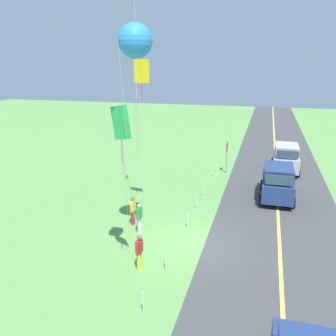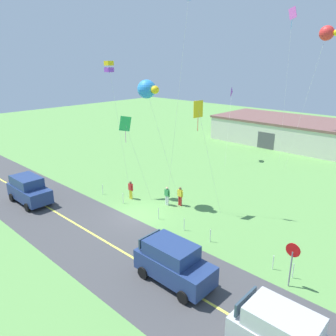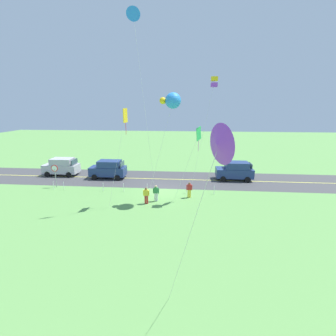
{
  "view_description": "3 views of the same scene",
  "coord_description": "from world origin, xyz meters",
  "px_view_note": "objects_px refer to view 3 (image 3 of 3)",
  "views": [
    {
      "loc": [
        -14.86,
        -2.91,
        8.36
      ],
      "look_at": [
        -0.08,
        1.31,
        3.76
      ],
      "focal_mm": 36.96,
      "sensor_mm": 36.0,
      "label": 1
    },
    {
      "loc": [
        17.29,
        -15.07,
        11.39
      ],
      "look_at": [
        0.79,
        2.61,
        3.39
      ],
      "focal_mm": 35.11,
      "sensor_mm": 36.0,
      "label": 2
    },
    {
      "loc": [
        -2.51,
        23.72,
        8.89
      ],
      "look_at": [
        -0.79,
        2.96,
        3.31
      ],
      "focal_mm": 25.08,
      "sensor_mm": 36.0,
      "label": 3
    }
  ],
  "objects_px": {
    "car_parked_east_near": "(62,166)",
    "person_adult_companion": "(156,193)",
    "person_child_watcher": "(189,189)",
    "kite_yellow_high": "(214,82)",
    "kite_red_low": "(172,101)",
    "person_adult_near": "(146,195)",
    "car_parked_west_near": "(235,171)",
    "kite_orange_near": "(219,145)",
    "stop_sign": "(55,172)",
    "car_suv_foreground": "(108,169)",
    "kite_blue_mid": "(133,15)",
    "kite_green_far": "(198,135)",
    "kite_pink_drift": "(125,117)"
  },
  "relations": [
    {
      "from": "car_parked_west_near",
      "to": "stop_sign",
      "type": "distance_m",
      "value": 20.89
    },
    {
      "from": "kite_red_low",
      "to": "kite_blue_mid",
      "type": "bearing_deg",
      "value": 21.06
    },
    {
      "from": "car_parked_east_near",
      "to": "kite_orange_near",
      "type": "bearing_deg",
      "value": 127.51
    },
    {
      "from": "car_parked_east_near",
      "to": "car_suv_foreground",
      "type": "bearing_deg",
      "value": 173.5
    },
    {
      "from": "person_adult_companion",
      "to": "kite_orange_near",
      "type": "xyz_separation_m",
      "value": [
        -3.68,
        14.67,
        7.02
      ]
    },
    {
      "from": "kite_red_low",
      "to": "person_adult_companion",
      "type": "bearing_deg",
      "value": 22.36
    },
    {
      "from": "person_adult_near",
      "to": "person_adult_companion",
      "type": "xyz_separation_m",
      "value": [
        -0.83,
        -0.67,
        0.0
      ]
    },
    {
      "from": "person_adult_companion",
      "to": "person_child_watcher",
      "type": "xyz_separation_m",
      "value": [
        -3.16,
        -1.18,
        0.0
      ]
    },
    {
      "from": "kite_green_far",
      "to": "kite_red_low",
      "type": "bearing_deg",
      "value": 6.52
    },
    {
      "from": "car_suv_foreground",
      "to": "kite_pink_drift",
      "type": "relative_size",
      "value": 0.51
    },
    {
      "from": "car_parked_west_near",
      "to": "kite_blue_mid",
      "type": "relative_size",
      "value": 0.27
    },
    {
      "from": "car_suv_foreground",
      "to": "kite_blue_mid",
      "type": "height_order",
      "value": "kite_blue_mid"
    },
    {
      "from": "stop_sign",
      "to": "person_adult_companion",
      "type": "relative_size",
      "value": 1.6
    },
    {
      "from": "car_parked_west_near",
      "to": "kite_green_far",
      "type": "relative_size",
      "value": 0.62
    },
    {
      "from": "person_adult_companion",
      "to": "kite_green_far",
      "type": "height_order",
      "value": "kite_green_far"
    },
    {
      "from": "kite_blue_mid",
      "to": "kite_yellow_high",
      "type": "bearing_deg",
      "value": -164.42
    },
    {
      "from": "kite_blue_mid",
      "to": "kite_orange_near",
      "type": "distance_m",
      "value": 16.91
    },
    {
      "from": "car_parked_east_near",
      "to": "person_adult_near",
      "type": "bearing_deg",
      "value": 146.63
    },
    {
      "from": "car_suv_foreground",
      "to": "kite_yellow_high",
      "type": "relative_size",
      "value": 0.39
    },
    {
      "from": "car_parked_east_near",
      "to": "kite_yellow_high",
      "type": "height_order",
      "value": "kite_yellow_high"
    },
    {
      "from": "stop_sign",
      "to": "person_adult_companion",
      "type": "xyz_separation_m",
      "value": [
        -11.68,
        3.06,
        -0.94
      ]
    },
    {
      "from": "kite_yellow_high",
      "to": "kite_orange_near",
      "type": "distance_m",
      "value": 16.31
    },
    {
      "from": "kite_blue_mid",
      "to": "kite_yellow_high",
      "type": "height_order",
      "value": "kite_blue_mid"
    },
    {
      "from": "stop_sign",
      "to": "person_child_watcher",
      "type": "height_order",
      "value": "stop_sign"
    },
    {
      "from": "car_suv_foreground",
      "to": "kite_orange_near",
      "type": "height_order",
      "value": "kite_orange_near"
    },
    {
      "from": "stop_sign",
      "to": "kite_yellow_high",
      "type": "xyz_separation_m",
      "value": [
        -16.78,
        1.76,
        9.04
      ]
    },
    {
      "from": "kite_green_far",
      "to": "kite_pink_drift",
      "type": "relative_size",
      "value": 0.82
    },
    {
      "from": "person_adult_companion",
      "to": "kite_yellow_high",
      "type": "relative_size",
      "value": 0.14
    },
    {
      "from": "kite_blue_mid",
      "to": "car_suv_foreground",
      "type": "bearing_deg",
      "value": -53.88
    },
    {
      "from": "person_child_watcher",
      "to": "kite_yellow_high",
      "type": "relative_size",
      "value": 0.14
    },
    {
      "from": "stop_sign",
      "to": "kite_green_far",
      "type": "xyz_separation_m",
      "value": [
        -15.54,
        2.18,
        4.47
      ]
    },
    {
      "from": "person_child_watcher",
      "to": "kite_red_low",
      "type": "bearing_deg",
      "value": 33.69
    },
    {
      "from": "car_parked_west_near",
      "to": "kite_red_low",
      "type": "distance_m",
      "value": 12.87
    },
    {
      "from": "person_adult_near",
      "to": "car_parked_west_near",
      "type": "bearing_deg",
      "value": -20.57
    },
    {
      "from": "person_child_watcher",
      "to": "person_adult_companion",
      "type": "bearing_deg",
      "value": 35.38
    },
    {
      "from": "kite_pink_drift",
      "to": "person_adult_near",
      "type": "bearing_deg",
      "value": 178.83
    },
    {
      "from": "person_child_watcher",
      "to": "kite_red_low",
      "type": "distance_m",
      "value": 8.6
    },
    {
      "from": "kite_green_far",
      "to": "kite_pink_drift",
      "type": "xyz_separation_m",
      "value": [
        6.36,
        1.52,
        1.62
      ]
    },
    {
      "from": "person_adult_near",
      "to": "person_adult_companion",
      "type": "height_order",
      "value": "same"
    },
    {
      "from": "car_parked_west_near",
      "to": "kite_orange_near",
      "type": "height_order",
      "value": "kite_orange_near"
    },
    {
      "from": "person_adult_companion",
      "to": "person_child_watcher",
      "type": "relative_size",
      "value": 1.0
    },
    {
      "from": "stop_sign",
      "to": "kite_orange_near",
      "type": "height_order",
      "value": "kite_orange_near"
    },
    {
      "from": "car_parked_west_near",
      "to": "kite_yellow_high",
      "type": "xyz_separation_m",
      "value": [
        3.64,
        6.14,
        9.68
      ]
    },
    {
      "from": "stop_sign",
      "to": "person_adult_near",
      "type": "distance_m",
      "value": 11.51
    },
    {
      "from": "car_suv_foreground",
      "to": "kite_yellow_high",
      "type": "bearing_deg",
      "value": 155.06
    },
    {
      "from": "person_adult_near",
      "to": "kite_red_low",
      "type": "distance_m",
      "value": 8.82
    },
    {
      "from": "car_suv_foreground",
      "to": "kite_yellow_high",
      "type": "distance_m",
      "value": 16.42
    },
    {
      "from": "kite_red_low",
      "to": "kite_yellow_high",
      "type": "bearing_deg",
      "value": -169.15
    },
    {
      "from": "kite_pink_drift",
      "to": "kite_green_far",
      "type": "bearing_deg",
      "value": -166.57
    },
    {
      "from": "car_parked_east_near",
      "to": "person_adult_companion",
      "type": "height_order",
      "value": "car_parked_east_near"
    }
  ]
}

